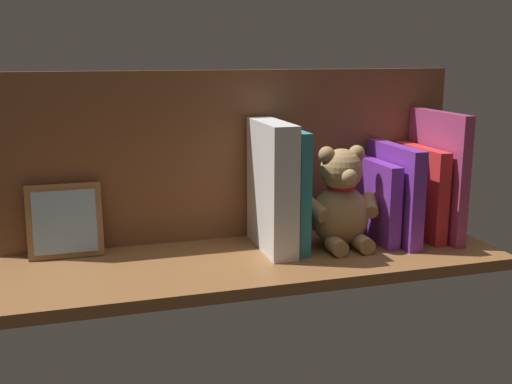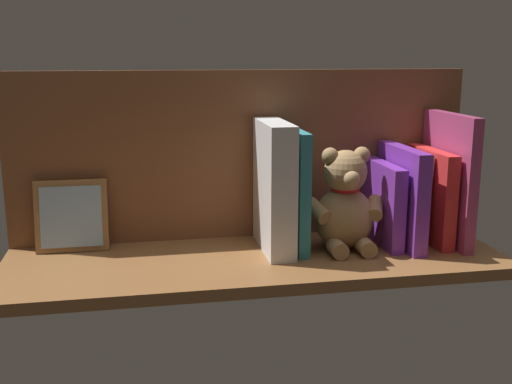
# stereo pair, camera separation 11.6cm
# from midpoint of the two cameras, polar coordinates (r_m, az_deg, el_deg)

# --- Properties ---
(ground_plane) EXTENTS (0.96, 0.32, 0.02)m
(ground_plane) POSITION_cam_midpoint_polar(r_m,az_deg,el_deg) (1.20, -2.79, -6.43)
(ground_plane) COLOR brown
(shelf_back_panel) EXTENTS (0.96, 0.02, 0.35)m
(shelf_back_panel) POSITION_cam_midpoint_polar(r_m,az_deg,el_deg) (1.28, -4.35, 3.39)
(shelf_back_panel) COLOR brown
(shelf_back_panel) RESTS_ON ground_plane
(book_0) EXTENTS (0.02, 0.20, 0.26)m
(book_0) POSITION_cam_midpoint_polar(r_m,az_deg,el_deg) (1.33, 14.02, 1.56)
(book_0) COLOR #B23F72
(book_0) RESTS_ON ground_plane
(book_1) EXTENTS (0.03, 0.18, 0.19)m
(book_1) POSITION_cam_midpoint_polar(r_m,az_deg,el_deg) (1.33, 12.52, 0.02)
(book_1) COLOR red
(book_1) RESTS_ON ground_plane
(book_2) EXTENTS (0.03, 0.14, 0.19)m
(book_2) POSITION_cam_midpoint_polar(r_m,az_deg,el_deg) (1.34, 10.79, 0.06)
(book_2) COLOR silver
(book_2) RESTS_ON ground_plane
(book_3) EXTENTS (0.03, 0.20, 0.20)m
(book_3) POSITION_cam_midpoint_polar(r_m,az_deg,el_deg) (1.29, 10.12, -0.08)
(book_3) COLOR purple
(book_3) RESTS_ON ground_plane
(book_4) EXTENTS (0.03, 0.18, 0.17)m
(book_4) POSITION_cam_midpoint_polar(r_m,az_deg,el_deg) (1.29, 8.46, -0.77)
(book_4) COLOR purple
(book_4) RESTS_ON ground_plane
(teddy_bear) EXTENTS (0.17, 0.13, 0.20)m
(teddy_bear) POSITION_cam_midpoint_polar(r_m,az_deg,el_deg) (1.23, 5.22, -1.01)
(teddy_bear) COLOR tan
(teddy_bear) RESTS_ON ground_plane
(book_5) EXTENTS (0.02, 0.17, 0.24)m
(book_5) POSITION_cam_midpoint_polar(r_m,az_deg,el_deg) (1.22, 0.59, 0.32)
(book_5) COLOR teal
(book_5) RESTS_ON ground_plane
(dictionary_thick_white) EXTENTS (0.05, 0.18, 0.25)m
(dictionary_thick_white) POSITION_cam_midpoint_polar(r_m,az_deg,el_deg) (1.20, -1.28, 0.49)
(dictionary_thick_white) COLOR white
(dictionary_thick_white) RESTS_ON ground_plane
(picture_frame_leaning) EXTENTS (0.14, 0.04, 0.14)m
(picture_frame_leaning) POSITION_cam_midpoint_polar(r_m,az_deg,el_deg) (1.24, -19.86, -2.58)
(picture_frame_leaning) COLOR #9E6B3D
(picture_frame_leaning) RESTS_ON ground_plane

